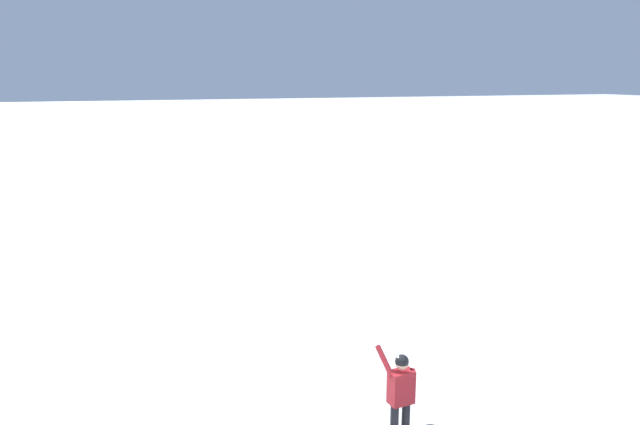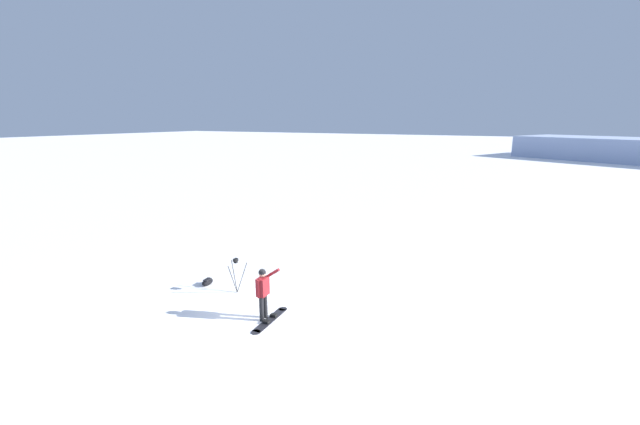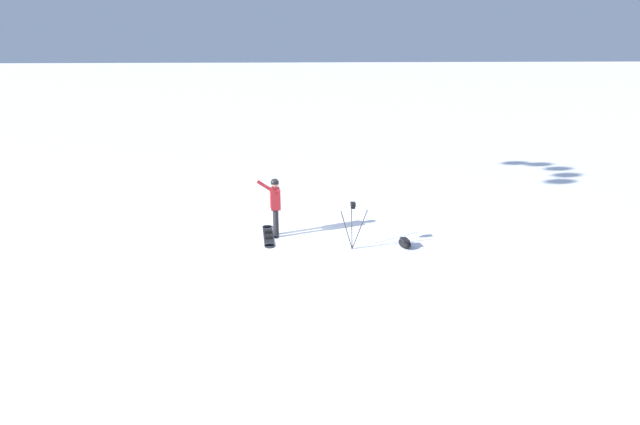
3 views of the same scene
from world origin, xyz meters
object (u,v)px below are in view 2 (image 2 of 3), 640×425
Objects in this scene: snowboarder at (263,289)px; gear_bag_large at (207,282)px; snowboard at (270,320)px; camera_tripod at (236,268)px.

snowboarder reaches higher than gear_bag_large.
snowboard is (-0.21, -0.02, -0.98)m from snowboarder.
snowboarder reaches higher than snowboard.
snowboard is 3.35× the size of gear_bag_large.
camera_tripod is at bearing 179.78° from gear_bag_large.
snowboard is 3.77m from gear_bag_large.
gear_bag_large is 0.43× the size of camera_tripod.
gear_bag_large reaches higher than snowboard.
snowboarder is 3.03× the size of gear_bag_large.
snowboarder is 1.31× the size of camera_tripod.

